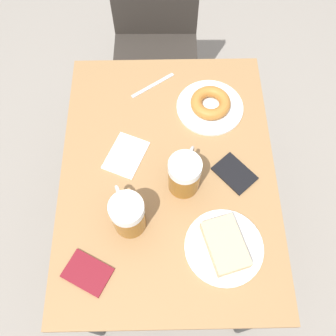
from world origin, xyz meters
TOP-DOWN VIEW (x-y plane):
  - ground_plane at (0.00, 0.00)m, footprint 8.00×8.00m
  - table at (0.00, 0.00)m, footprint 0.68×0.93m
  - chair at (-0.05, 0.82)m, footprint 0.41×0.41m
  - plate_with_cake at (0.16, -0.25)m, footprint 0.23×0.23m
  - plate_with_donut at (0.15, 0.24)m, footprint 0.23×0.23m
  - beer_mug_left at (0.05, -0.05)m, footprint 0.10×0.14m
  - beer_mug_center at (-0.12, -0.17)m, footprint 0.10×0.14m
  - napkin_folded at (-0.14, 0.06)m, footprint 0.16×0.18m
  - fork at (-0.05, 0.34)m, footprint 0.15×0.11m
  - passport_near_edge at (0.21, -0.01)m, footprint 0.15×0.15m
  - passport_far_edge at (-0.23, -0.32)m, footprint 0.15×0.14m

SIDE VIEW (x-z plane):
  - ground_plane at x=0.00m, z-range 0.00..0.00m
  - chair at x=-0.05m, z-range 0.09..0.94m
  - table at x=0.00m, z-range 0.30..1.04m
  - fork at x=-0.05m, z-range 0.74..0.74m
  - napkin_folded at x=-0.14m, z-range 0.74..0.75m
  - passport_near_edge at x=0.21m, z-range 0.74..0.75m
  - passport_far_edge at x=-0.23m, z-range 0.74..0.75m
  - plate_with_cake at x=0.16m, z-range 0.73..0.78m
  - plate_with_donut at x=0.15m, z-range 0.73..0.78m
  - beer_mug_left at x=0.05m, z-range 0.74..0.88m
  - beer_mug_center at x=-0.12m, z-range 0.74..0.88m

